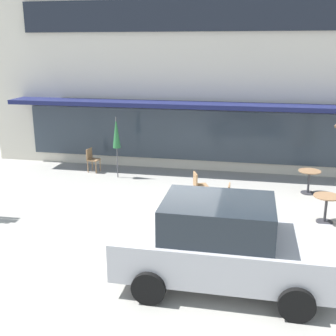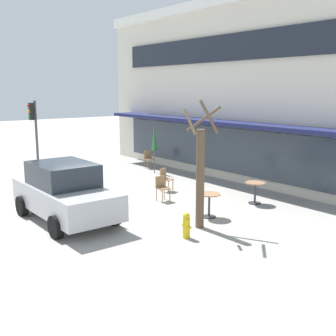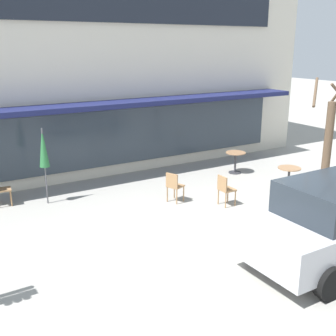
{
  "view_description": "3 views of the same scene",
  "coord_description": "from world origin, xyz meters",
  "px_view_note": "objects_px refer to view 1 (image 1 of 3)",
  "views": [
    {
      "loc": [
        1.93,
        -9.47,
        4.56
      ],
      "look_at": [
        -0.53,
        2.66,
        0.98
      ],
      "focal_mm": 45.0,
      "sensor_mm": 36.0,
      "label": 1
    },
    {
      "loc": [
        13.17,
        -7.11,
        3.96
      ],
      "look_at": [
        0.55,
        2.7,
        0.93
      ],
      "focal_mm": 45.0,
      "sensor_mm": 36.0,
      "label": 2
    },
    {
      "loc": [
        -5.62,
        -7.08,
        4.4
      ],
      "look_at": [
        0.32,
        2.84,
        1.0
      ],
      "focal_mm": 45.0,
      "sensor_mm": 36.0,
      "label": 3
    }
  ],
  "objects_px": {
    "cafe_table_near_wall": "(326,204)",
    "patio_umbrella_green_folded": "(116,133)",
    "cafe_chair_2": "(233,197)",
    "cafe_chair_0": "(199,184)",
    "cafe_chair_1": "(92,158)",
    "cafe_table_streetside": "(309,178)",
    "parked_sedan": "(223,244)"
  },
  "relations": [
    {
      "from": "cafe_chair_1",
      "to": "cafe_chair_2",
      "type": "distance_m",
      "value": 6.32
    },
    {
      "from": "cafe_chair_0",
      "to": "cafe_chair_2",
      "type": "xyz_separation_m",
      "value": [
        1.08,
        -0.98,
        0.0
      ]
    },
    {
      "from": "cafe_table_streetside",
      "to": "cafe_chair_0",
      "type": "bearing_deg",
      "value": -158.37
    },
    {
      "from": "cafe_table_near_wall",
      "to": "cafe_chair_2",
      "type": "height_order",
      "value": "cafe_chair_2"
    },
    {
      "from": "cafe_table_near_wall",
      "to": "patio_umbrella_green_folded",
      "type": "relative_size",
      "value": 0.35
    },
    {
      "from": "patio_umbrella_green_folded",
      "to": "parked_sedan",
      "type": "xyz_separation_m",
      "value": [
        4.25,
        -6.44,
        -0.75
      ]
    },
    {
      "from": "cafe_table_streetside",
      "to": "cafe_chair_1",
      "type": "bearing_deg",
      "value": 173.12
    },
    {
      "from": "patio_umbrella_green_folded",
      "to": "parked_sedan",
      "type": "relative_size",
      "value": 0.52
    },
    {
      "from": "cafe_chair_0",
      "to": "cafe_table_streetside",
      "type": "bearing_deg",
      "value": 21.63
    },
    {
      "from": "parked_sedan",
      "to": "patio_umbrella_green_folded",
      "type": "bearing_deg",
      "value": 123.44
    },
    {
      "from": "cafe_table_streetside",
      "to": "cafe_table_near_wall",
      "type": "bearing_deg",
      "value": -85.79
    },
    {
      "from": "patio_umbrella_green_folded",
      "to": "cafe_chair_0",
      "type": "height_order",
      "value": "patio_umbrella_green_folded"
    },
    {
      "from": "cafe_table_near_wall",
      "to": "parked_sedan",
      "type": "xyz_separation_m",
      "value": [
        -2.48,
        -3.64,
        0.36
      ]
    },
    {
      "from": "cafe_chair_0",
      "to": "parked_sedan",
      "type": "xyz_separation_m",
      "value": [
        1.08,
        -4.65,
        0.35
      ]
    },
    {
      "from": "cafe_chair_0",
      "to": "patio_umbrella_green_folded",
      "type": "bearing_deg",
      "value": 150.61
    },
    {
      "from": "cafe_chair_2",
      "to": "patio_umbrella_green_folded",
      "type": "bearing_deg",
      "value": 146.96
    },
    {
      "from": "cafe_table_streetside",
      "to": "patio_umbrella_green_folded",
      "type": "xyz_separation_m",
      "value": [
        -6.56,
        0.44,
        1.11
      ]
    },
    {
      "from": "cafe_table_streetside",
      "to": "parked_sedan",
      "type": "distance_m",
      "value": 6.44
    },
    {
      "from": "cafe_chair_0",
      "to": "cafe_chair_1",
      "type": "bearing_deg",
      "value": 152.32
    },
    {
      "from": "cafe_chair_1",
      "to": "cafe_chair_0",
      "type": "bearing_deg",
      "value": -27.68
    },
    {
      "from": "cafe_chair_1",
      "to": "cafe_table_near_wall",
      "type": "bearing_deg",
      "value": -22.59
    },
    {
      "from": "cafe_table_streetside",
      "to": "cafe_chair_2",
      "type": "distance_m",
      "value": 3.27
    },
    {
      "from": "cafe_table_streetside",
      "to": "cafe_chair_2",
      "type": "relative_size",
      "value": 0.85
    },
    {
      "from": "cafe_chair_2",
      "to": "cafe_table_streetside",
      "type": "bearing_deg",
      "value": 45.22
    },
    {
      "from": "patio_umbrella_green_folded",
      "to": "cafe_chair_2",
      "type": "distance_m",
      "value": 5.2
    },
    {
      "from": "cafe_table_near_wall",
      "to": "cafe_table_streetside",
      "type": "height_order",
      "value": "same"
    },
    {
      "from": "cafe_table_near_wall",
      "to": "cafe_chair_0",
      "type": "height_order",
      "value": "cafe_chair_0"
    },
    {
      "from": "cafe_table_near_wall",
      "to": "patio_umbrella_green_folded",
      "type": "bearing_deg",
      "value": 157.43
    },
    {
      "from": "patio_umbrella_green_folded",
      "to": "cafe_chair_0",
      "type": "distance_m",
      "value": 3.81
    },
    {
      "from": "patio_umbrella_green_folded",
      "to": "cafe_chair_2",
      "type": "xyz_separation_m",
      "value": [
        4.26,
        -2.77,
        -1.1
      ]
    },
    {
      "from": "cafe_table_near_wall",
      "to": "cafe_chair_2",
      "type": "bearing_deg",
      "value": 179.28
    },
    {
      "from": "cafe_table_streetside",
      "to": "cafe_chair_0",
      "type": "xyz_separation_m",
      "value": [
        -3.39,
        -1.34,
        0.01
      ]
    }
  ]
}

